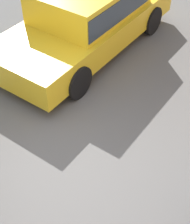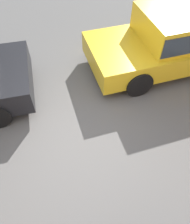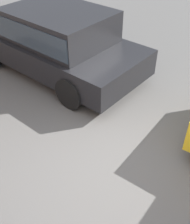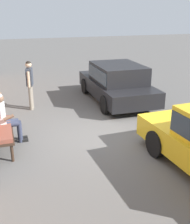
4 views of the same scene
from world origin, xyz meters
name	(u,v)px [view 4 (image 4 of 4)]	position (x,y,z in m)	size (l,w,h in m)	color
ground_plane	(106,135)	(0.00, 0.00, 0.00)	(60.00, 60.00, 0.00)	#565451
person_on_phone	(6,117)	(0.38, 2.67, 0.74)	(0.73, 0.74, 1.38)	#2D3347
parked_car_mid	(117,81)	(2.88, -1.51, 0.79)	(4.27, 2.05, 1.46)	black
pedestrian_standing	(30,81)	(2.95, 1.76, 1.02)	(0.54, 0.28, 1.73)	gray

